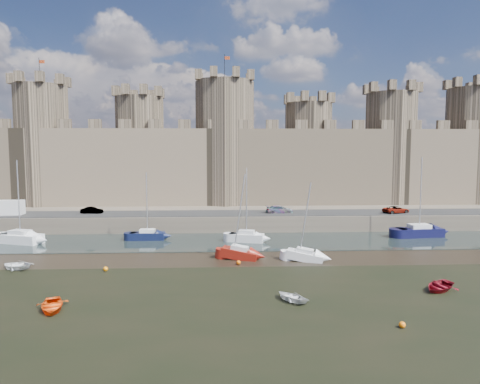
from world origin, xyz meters
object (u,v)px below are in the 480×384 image
(car_1, at_px, (92,210))
(sailboat_5, at_px, (305,255))
(sailboat_4, at_px, (240,253))
(car_3, at_px, (396,210))
(van, at_px, (5,208))
(sailboat_2, at_px, (246,236))
(sailboat_3, at_px, (419,231))
(sailboat_1, at_px, (147,235))
(car_2, at_px, (279,209))
(sailboat_0, at_px, (20,237))
(dinghy_0, at_px, (52,306))

(car_1, height_order, sailboat_5, sailboat_5)
(sailboat_4, height_order, sailboat_5, sailboat_4)
(car_3, bearing_deg, van, 72.67)
(van, relative_size, sailboat_4, 0.54)
(sailboat_2, distance_m, sailboat_3, 25.30)
(sailboat_3, bearing_deg, sailboat_1, 174.32)
(sailboat_3, bearing_deg, car_1, 163.95)
(car_2, height_order, sailboat_0, sailboat_0)
(sailboat_1, xyz_separation_m, sailboat_2, (13.73, -1.98, 0.05))
(car_1, distance_m, van, 13.04)
(car_2, height_order, dinghy_0, car_2)
(car_1, relative_size, car_2, 0.80)
(car_2, xyz_separation_m, dinghy_0, (-22.49, -34.82, -2.76))
(car_3, relative_size, sailboat_3, 0.37)
(van, distance_m, sailboat_4, 40.44)
(car_2, bearing_deg, dinghy_0, 144.13)
(dinghy_0, bearing_deg, sailboat_1, 65.34)
(van, distance_m, sailboat_0, 11.76)
(dinghy_0, bearing_deg, car_1, 83.18)
(sailboat_0, xyz_separation_m, sailboat_5, (36.40, -10.75, -0.19))
(van, height_order, sailboat_1, sailboat_1)
(car_1, relative_size, sailboat_1, 0.36)
(car_1, height_order, sailboat_0, sailboat_0)
(car_3, relative_size, sailboat_4, 0.43)
(sailboat_0, distance_m, sailboat_2, 30.40)
(sailboat_4, bearing_deg, sailboat_2, 99.15)
(sailboat_3, bearing_deg, sailboat_2, 179.17)
(sailboat_0, xyz_separation_m, sailboat_1, (16.67, 1.50, -0.09))
(car_1, bearing_deg, van, 95.82)
(van, xyz_separation_m, dinghy_0, (20.31, -34.44, -3.31))
(car_3, height_order, dinghy_0, car_3)
(sailboat_4, height_order, dinghy_0, sailboat_4)
(car_1, height_order, van, van)
(car_2, bearing_deg, sailboat_5, 177.29)
(van, height_order, sailboat_4, sailboat_4)
(car_1, relative_size, sailboat_3, 0.29)
(car_2, bearing_deg, car_3, -96.46)
(sailboat_0, bearing_deg, car_1, 76.36)
(car_2, bearing_deg, car_1, 85.84)
(sailboat_1, bearing_deg, dinghy_0, -96.48)
(sailboat_0, bearing_deg, sailboat_5, 1.94)
(dinghy_0, bearing_deg, sailboat_0, 100.34)
(sailboat_0, height_order, sailboat_4, sailboat_0)
(car_1, xyz_separation_m, sailboat_0, (-6.48, -10.36, -2.21))
(sailboat_1, relative_size, sailboat_3, 0.82)
(car_2, height_order, sailboat_4, sailboat_4)
(car_1, xyz_separation_m, sailboat_2, (23.91, -10.83, -2.25))
(van, height_order, sailboat_5, sailboat_5)
(van, relative_size, sailboat_3, 0.46)
(car_1, relative_size, sailboat_4, 0.34)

